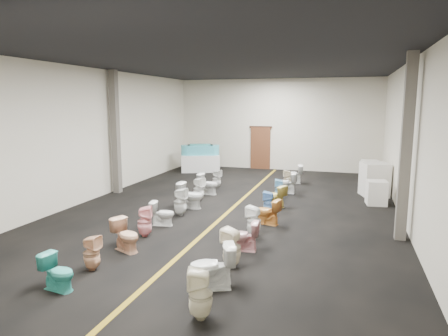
{
  "coord_description": "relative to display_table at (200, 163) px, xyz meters",
  "views": [
    {
      "loc": [
        3.41,
        -11.8,
        3.32
      ],
      "look_at": [
        -0.57,
        1.0,
        1.13
      ],
      "focal_mm": 32.0,
      "sensor_mm": 36.0,
      "label": 1
    }
  ],
  "objects": [
    {
      "name": "toilet_left_0",
      "position": [
        2.01,
        -12.53,
        -0.07
      ],
      "size": [
        0.7,
        0.46,
        0.67
      ],
      "primitive_type": "imported",
      "rotation": [
        0.0,
        0.0,
        1.43
      ],
      "color": "teal",
      "rests_on": "floor"
    },
    {
      "name": "door_frame",
      "position": [
        2.63,
        1.68,
        1.71
      ],
      "size": [
        1.15,
        0.08,
        0.1
      ],
      "primitive_type": "cube",
      "color": "#331C11",
      "rests_on": "back_door"
    },
    {
      "name": "toilet_right_1",
      "position": [
        4.63,
        -11.68,
        0.01
      ],
      "size": [
        0.93,
        0.75,
        0.83
      ],
      "primitive_type": "imported",
      "rotation": [
        0.0,
        0.0,
        -1.16
      ],
      "color": "white",
      "rests_on": "floor"
    },
    {
      "name": "column_left",
      "position": [
        -1.32,
        -5.27,
        1.84
      ],
      "size": [
        0.25,
        0.25,
        4.5
      ],
      "primitive_type": "cube",
      "color": "#59544C",
      "rests_on": "floor"
    },
    {
      "name": "wall_right",
      "position": [
        8.43,
        -6.27,
        1.84
      ],
      "size": [
        0.0,
        16.0,
        16.0
      ],
      "primitive_type": "plane",
      "rotation": [
        1.57,
        0.0,
        -1.57
      ],
      "color": "beige",
      "rests_on": "ground"
    },
    {
      "name": "display_table",
      "position": [
        0.0,
        0.0,
        0.0
      ],
      "size": [
        2.04,
        1.55,
        0.81
      ],
      "primitive_type": "cube",
      "rotation": [
        0.0,
        0.0,
        0.39
      ],
      "color": "silver",
      "rests_on": "floor"
    },
    {
      "name": "toilet_right_7",
      "position": [
        4.69,
        -5.63,
        -0.04
      ],
      "size": [
        0.81,
        0.67,
        0.73
      ],
      "primitive_type": "imported",
      "rotation": [
        0.0,
        0.0,
        -2.0
      ],
      "color": "#DBC257",
      "rests_on": "floor"
    },
    {
      "name": "toilet_right_11",
      "position": [
        4.73,
        -1.64,
        -0.01
      ],
      "size": [
        0.85,
        0.6,
        0.79
      ],
      "primitive_type": "imported",
      "rotation": [
        0.0,
        0.0,
        -1.35
      ],
      "color": "white",
      "rests_on": "floor"
    },
    {
      "name": "toilet_right_0",
      "position": [
        4.79,
        -12.71,
        0.01
      ],
      "size": [
        0.47,
        0.47,
        0.83
      ],
      "primitive_type": "imported",
      "rotation": [
        0.0,
        0.0,
        -1.27
      ],
      "color": "beige",
      "rests_on": "floor"
    },
    {
      "name": "toilet_left_2",
      "position": [
        2.17,
        -10.49,
        -0.04
      ],
      "size": [
        0.83,
        0.67,
        0.74
      ],
      "primitive_type": "imported",
      "rotation": [
        0.0,
        0.0,
        1.16
      ],
      "color": "#E4AA84",
      "rests_on": "floor"
    },
    {
      "name": "wall_back",
      "position": [
        3.43,
        1.73,
        1.84
      ],
      "size": [
        10.0,
        0.0,
        10.0
      ],
      "primitive_type": "plane",
      "rotation": [
        1.57,
        0.0,
        0.0
      ],
      "color": "beige",
      "rests_on": "ground"
    },
    {
      "name": "toilet_right_4",
      "position": [
        4.68,
        -8.61,
        -0.02
      ],
      "size": [
        0.42,
        0.42,
        0.77
      ],
      "primitive_type": "imported",
      "rotation": [
        0.0,
        0.0,
        -1.8
      ],
      "color": "white",
      "rests_on": "floor"
    },
    {
      "name": "column_right",
      "position": [
        8.18,
        -7.77,
        1.84
      ],
      "size": [
        0.25,
        0.25,
        4.5
      ],
      "primitive_type": "cube",
      "color": "#59544C",
      "rests_on": "floor"
    },
    {
      "name": "toilet_right_3",
      "position": [
        4.7,
        -9.68,
        -0.06
      ],
      "size": [
        0.71,
        0.45,
        0.69
      ],
      "primitive_type": "imported",
      "rotation": [
        0.0,
        0.0,
        -1.48
      ],
      "color": "#D8979A",
      "rests_on": "floor"
    },
    {
      "name": "wall_front",
      "position": [
        3.43,
        -14.27,
        1.84
      ],
      "size": [
        10.0,
        0.0,
        10.0
      ],
      "primitive_type": "plane",
      "rotation": [
        -1.57,
        0.0,
        0.0
      ],
      "color": "beige",
      "rests_on": "ground"
    },
    {
      "name": "appliance_crate_c",
      "position": [
        7.83,
        -1.93,
        0.03
      ],
      "size": [
        0.79,
        0.79,
        0.88
      ],
      "primitive_type": "cube",
      "rotation": [
        0.0,
        0.0,
        -0.02
      ],
      "color": "silver",
      "rests_on": "floor"
    },
    {
      "name": "floor",
      "position": [
        3.43,
        -6.27,
        -0.41
      ],
      "size": [
        16.0,
        16.0,
        0.0
      ],
      "primitive_type": "plane",
      "color": "black",
      "rests_on": "ground"
    },
    {
      "name": "toilet_left_7",
      "position": [
        2.04,
        -5.57,
        -0.0
      ],
      "size": [
        0.47,
        0.47,
        0.81
      ],
      "primitive_type": "imported",
      "rotation": [
        0.0,
        0.0,
        1.22
      ],
      "color": "white",
      "rests_on": "floor"
    },
    {
      "name": "toilet_right_10",
      "position": [
        4.64,
        -2.54,
        -0.05
      ],
      "size": [
        0.41,
        0.41,
        0.71
      ],
      "primitive_type": "imported",
      "rotation": [
        0.0,
        0.0,
        -1.23
      ],
      "color": "beige",
      "rests_on": "floor"
    },
    {
      "name": "toilet_right_8",
      "position": [
        4.65,
        -4.53,
        -0.05
      ],
      "size": [
        0.38,
        0.38,
        0.71
      ],
      "primitive_type": "imported",
      "rotation": [
        0.0,
        0.0,
        -1.38
      ],
      "color": "#81C1E9",
      "rests_on": "floor"
    },
    {
      "name": "toilet_left_8",
      "position": [
        2.02,
        -4.56,
        -0.03
      ],
      "size": [
        0.77,
        0.47,
        0.76
      ],
      "primitive_type": "imported",
      "rotation": [
        0.0,
        0.0,
        1.51
      ],
      "color": "silver",
      "rests_on": "floor"
    },
    {
      "name": "back_door",
      "position": [
        2.63,
        1.67,
        0.64
      ],
      "size": [
        1.0,
        0.1,
        2.1
      ],
      "primitive_type": "cube",
      "color": "#562D19",
      "rests_on": "floor"
    },
    {
      "name": "toilet_left_4",
      "position": [
        2.09,
        -8.49,
        -0.07
      ],
      "size": [
        0.7,
        0.46,
        0.67
      ],
      "primitive_type": "imported",
      "rotation": [
        0.0,
        0.0,
        1.71
      ],
      "color": "white",
      "rests_on": "floor"
    },
    {
      "name": "toilet_left_1",
      "position": [
        2.06,
        -11.62,
        -0.05
      ],
      "size": [
        0.34,
        0.33,
        0.72
      ],
      "primitive_type": "imported",
      "rotation": [
        0.0,
        0.0,
        1.55
      ],
      "color": "#DEA77E",
      "rests_on": "floor"
    },
    {
      "name": "appliance_crate_b",
      "position": [
        7.83,
        -3.01,
        0.19
      ],
      "size": [
        1.08,
        1.08,
        1.2
      ],
      "primitive_type": "cube",
      "rotation": [
        0.0,
        0.0,
        0.29
      ],
      "color": "silver",
      "rests_on": "floor"
    },
    {
      "name": "appliance_crate_a",
      "position": [
        7.83,
        -4.34,
        -0.01
      ],
      "size": [
        0.69,
        0.69,
        0.8
      ],
      "primitive_type": "cube",
      "rotation": [
        0.0,
        0.0,
        0.11
      ],
      "color": "silver",
      "rests_on": "floor"
    },
    {
      "name": "toilet_right_2",
      "position": [
        4.7,
        -10.64,
        0.0
      ],
      "size": [
        0.47,
        0.46,
        0.82
      ],
      "primitive_type": "imported",
      "rotation": [
        0.0,
        0.0,
        -1.86
      ],
      "color": "#F3E5C9",
      "rests_on": "floor"
    },
    {
      "name": "toilet_right_9",
      "position": [
        4.73,
        -3.55,
        -0.01
      ],
      "size": [
        0.78,
        0.46,
        0.79
      ],
      "primitive_type": "imported",
      "rotation": [
        0.0,
        0.0,
        -1.55
      ],
      "color": "silver",
      "rests_on": "floor"
    },
    {
      "name": "toilet_right_6",
      "position": [
        4.67,
        -6.59,
        -0.05
      ],
      "size": [
        0.35,
        0.34,
        0.72
      ],
      "primitive_type": "imported",
      "rotation": [
        0.0,
        0.0,
        -1.52
      ],
      "color": "#6BA1DC",
      "rests_on": "floor"
    },
    {
      "name": "toilet_right_5",
      "position": [
        4.82,
        -7.54,
        -0.05
      ],
      "size": [
        0.78,
        0.55,
        0.72
      ],
      "primitive_type": "imported",
      "rotation": [
        0.0,
        0.0,
        -1.8
      ],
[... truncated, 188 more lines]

